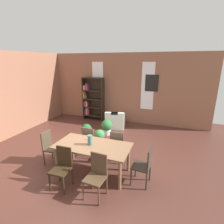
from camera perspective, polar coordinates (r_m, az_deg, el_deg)
name	(u,v)px	position (r m, az deg, el deg)	size (l,w,h in m)	color
ground_plane	(85,159)	(5.36, -8.95, -15.18)	(9.52, 9.52, 0.00)	#512C24
back_wall_brick	(122,88)	(8.10, 3.31, 7.84)	(7.80, 0.12, 3.17)	#925D46
window_pane_0	(98,84)	(8.43, -4.68, 9.23)	(0.55, 0.02, 2.06)	white
window_pane_1	(148,86)	(7.76, 11.71, 8.33)	(0.55, 0.02, 2.06)	white
dining_table	(93,148)	(4.45, -6.45, -11.78)	(1.88, 0.94, 0.78)	brown
vase_on_table	(90,140)	(4.38, -7.29, -9.18)	(0.13, 0.13, 0.25)	#4C7266
tealight_candle_0	(87,139)	(4.70, -8.16, -8.83)	(0.04, 0.04, 0.04)	silver
dining_chair_near_right	(97,174)	(3.85, -5.13, -19.85)	(0.43, 0.43, 0.95)	#4C3624
dining_chair_far_right	(117,145)	(4.96, 1.80, -10.89)	(0.44, 0.44, 0.95)	brown
dining_chair_near_left	(62,166)	(4.23, -16.17, -16.84)	(0.41, 0.41, 0.95)	#2E2012
dining_chair_far_left	(90,141)	(5.26, -7.24, -9.35)	(0.42, 0.42, 0.95)	brown
dining_chair_head_right	(144,165)	(4.19, 10.69, -16.77)	(0.43, 0.43, 0.95)	#342A22
dining_chair_head_left	(50,146)	(5.20, -19.76, -10.60)	(0.42, 0.42, 0.95)	#453828
bookshelf_tall	(92,99)	(8.49, -6.64, 4.37)	(1.04, 0.34, 2.06)	#2D2319
armchair_white	(115,121)	(7.53, 1.08, -3.05)	(0.95, 0.95, 0.75)	white
potted_plant_by_shelf	(107,127)	(6.79, -1.75, -4.83)	(0.44, 0.44, 0.60)	silver
potted_plant_corner	(87,130)	(6.67, -8.44, -5.86)	(0.40, 0.40, 0.51)	#9E6042
potted_plant_window	(100,136)	(6.15, -4.15, -7.90)	(0.37, 0.37, 0.49)	#333338
framed_picture	(152,83)	(7.72, 13.02, 9.31)	(0.56, 0.03, 0.72)	black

